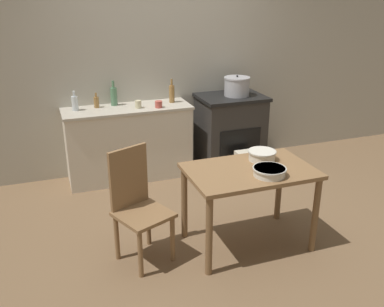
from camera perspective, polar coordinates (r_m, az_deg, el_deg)
ground_plane at (r=4.27m, az=1.91°, el=-8.99°), size 14.00×14.00×0.00m
wall_back at (r=5.27m, az=-4.42°, el=11.63°), size 8.00×0.07×2.55m
counter_cabinet at (r=5.11m, az=-8.40°, el=1.42°), size 1.47×0.51×0.87m
stove at (r=5.43m, az=5.09°, el=3.03°), size 0.80×0.64×0.92m
work_table at (r=3.68m, az=7.67°, el=-3.62°), size 1.07×0.69×0.72m
chair at (r=3.55m, az=-7.30°, el=-6.62°), size 0.52×0.52×0.96m
flour_sack at (r=5.09m, az=7.52°, el=-1.70°), size 0.29×0.20×0.36m
stock_pot at (r=5.29m, az=6.00°, el=8.90°), size 0.32×0.32×0.25m
mixing_bowl_large at (r=3.52m, az=10.28°, el=-2.33°), size 0.27×0.27×0.07m
mixing_bowl_small at (r=3.82m, az=9.30°, el=-0.18°), size 0.25×0.25×0.09m
bottle_far_left at (r=5.13m, az=-2.71°, el=8.01°), size 0.06×0.06×0.28m
bottle_left at (r=5.02m, az=-12.63°, el=6.73°), size 0.06×0.06×0.17m
bottle_mid_left at (r=5.07m, az=-10.38°, el=7.56°), size 0.08×0.08×0.29m
bottle_center_left at (r=4.95m, az=-15.35°, el=6.51°), size 0.07×0.07×0.22m
cup_center at (r=4.92m, az=-4.47°, el=6.56°), size 0.08×0.08×0.08m
cup_center_right at (r=4.93m, az=-7.18°, el=6.53°), size 0.07×0.07×0.09m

